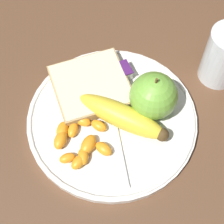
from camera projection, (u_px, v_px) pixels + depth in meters
name	position (u px, v px, depth m)	size (l,w,h in m)	color
ground_plane	(112.00, 121.00, 0.63)	(3.00, 3.00, 0.00)	brown
plate	(112.00, 119.00, 0.62)	(0.28, 0.28, 0.01)	silver
juice_glass	(223.00, 57.00, 0.63)	(0.07, 0.07, 0.11)	silver
apple	(154.00, 96.00, 0.59)	(0.08, 0.08, 0.09)	#72B23D
banana	(123.00, 117.00, 0.60)	(0.13, 0.14, 0.04)	yellow
bread_slice	(91.00, 86.00, 0.64)	(0.13, 0.12, 0.02)	tan
fork	(112.00, 121.00, 0.61)	(0.06, 0.19, 0.00)	silver
jam_packet	(120.00, 73.00, 0.65)	(0.04, 0.03, 0.02)	white
orange_segment_0	(79.00, 162.00, 0.57)	(0.03, 0.03, 0.02)	orange
orange_segment_1	(99.00, 126.00, 0.60)	(0.03, 0.03, 0.02)	orange
orange_segment_2	(62.00, 130.00, 0.60)	(0.03, 0.04, 0.02)	orange
orange_segment_3	(88.00, 144.00, 0.59)	(0.04, 0.04, 0.02)	orange
orange_segment_4	(82.00, 120.00, 0.61)	(0.03, 0.03, 0.02)	orange
orange_segment_5	(83.00, 156.00, 0.58)	(0.03, 0.03, 0.02)	orange
orange_segment_6	(72.00, 129.00, 0.60)	(0.03, 0.03, 0.01)	orange
orange_segment_7	(60.00, 140.00, 0.59)	(0.04, 0.04, 0.02)	orange
orange_segment_8	(67.00, 158.00, 0.58)	(0.03, 0.02, 0.01)	orange
orange_segment_9	(104.00, 149.00, 0.58)	(0.03, 0.03, 0.02)	orange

